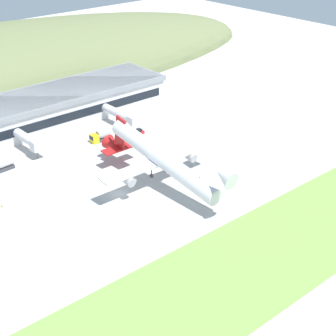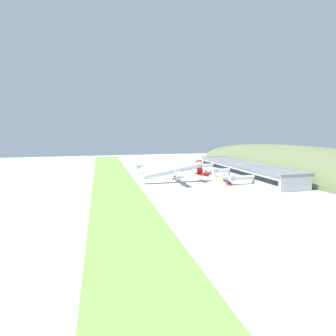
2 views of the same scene
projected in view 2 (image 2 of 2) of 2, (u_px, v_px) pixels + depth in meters
ground_plane at (176, 179)px, 171.84m from camera, size 382.98×382.98×0.00m
grass_strip_foreground at (115, 182)px, 161.84m from camera, size 344.68×26.05×0.08m
hill_backdrop at (294, 171)px, 206.28m from camera, size 303.89×78.25×40.80m
terminal_building at (243, 168)px, 186.71m from camera, size 107.06×20.56×9.38m
jetway_0 at (204, 166)px, 210.93m from camera, size 3.38×13.90×5.43m
jetway_1 at (220, 170)px, 184.34m from camera, size 3.38×12.87×5.43m
jetway_2 at (240, 178)px, 154.82m from camera, size 3.38×16.20×5.43m
cargo_airplane at (174, 171)px, 160.04m from camera, size 33.06×45.99×11.83m
service_car_0 at (229, 184)px, 153.46m from camera, size 4.40×1.94×1.66m
service_car_1 at (184, 168)px, 223.35m from camera, size 4.01×2.12×1.47m
fuel_truck at (208, 172)px, 193.98m from camera, size 6.85×2.81×3.18m
box_truck at (226, 179)px, 164.49m from camera, size 6.37×2.81×3.25m
traffic_cone_0 at (183, 173)px, 197.97m from camera, size 0.52×0.52×0.58m
traffic_cone_1 at (193, 173)px, 198.60m from camera, size 0.52×0.52×0.58m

